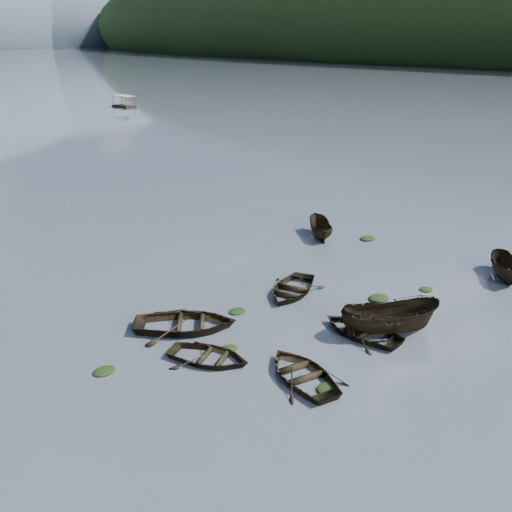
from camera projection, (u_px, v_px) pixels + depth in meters
ground_plane at (432, 379)px, 24.32m from camera, size 2400.00×2400.00×0.00m
haze_mtn_d at (55, 45)px, 865.52m from camera, size 520.00×520.00×220.00m
rowboat_0 at (209, 361)px, 25.69m from camera, size 4.33×4.71×0.80m
rowboat_1 at (302, 378)px, 24.36m from camera, size 3.69×4.65×0.87m
rowboat_2 at (388, 333)px, 28.07m from camera, size 5.23×4.13×1.92m
rowboat_3 at (361, 334)px, 27.94m from camera, size 3.56×4.56×0.86m
rowboat_5 at (505, 278)px, 34.49m from camera, size 3.95×3.79×1.54m
rowboat_6 at (186, 329)px, 28.44m from camera, size 6.26×5.96×1.06m
rowboat_7 at (291, 293)px, 32.44m from camera, size 5.34×4.80×0.91m
rowboat_8 at (320, 236)px, 41.55m from camera, size 3.33×3.98×1.48m
weed_clump_0 at (328, 389)px, 23.59m from camera, size 1.04×0.85×0.23m
weed_clump_1 at (229, 349)px, 26.61m from camera, size 0.88×0.71×0.19m
weed_clump_2 at (403, 319)px, 29.42m from camera, size 1.11×0.89×0.24m
weed_clump_3 at (426, 290)px, 32.79m from camera, size 0.84×0.71×0.19m
weed_clump_4 at (378, 299)px, 31.67m from camera, size 1.24×0.99×0.26m
weed_clump_5 at (104, 372)px, 24.81m from camera, size 1.01×0.81×0.21m
weed_clump_6 at (237, 312)px, 30.19m from camera, size 0.95×0.79×0.20m
weed_clump_7 at (368, 239)px, 40.94m from camera, size 1.22×0.97×0.27m
pontoon_right at (124, 107)px, 116.19m from camera, size 2.77×5.92×2.22m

